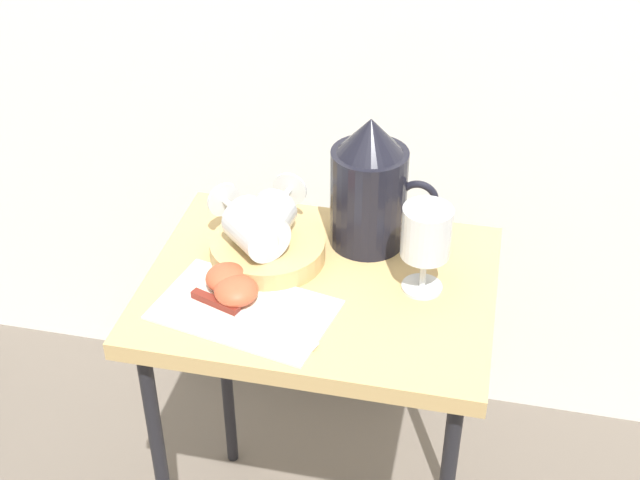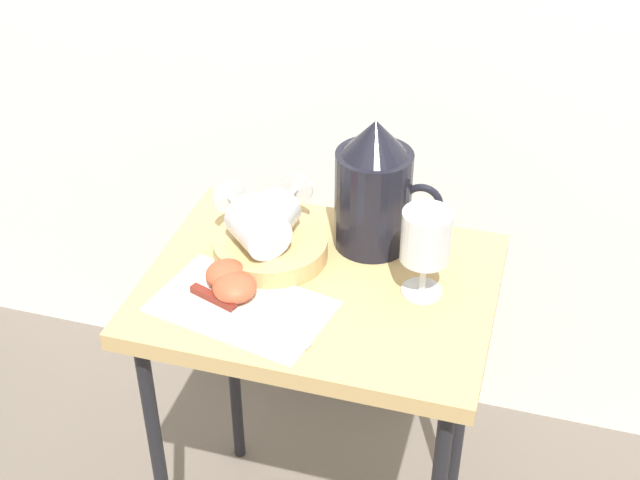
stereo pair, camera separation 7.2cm
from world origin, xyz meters
name	(u,v)px [view 1 (the left image)]	position (x,y,z in m)	size (l,w,h in m)	color
table	(320,316)	(0.00, 0.00, 0.59)	(0.55, 0.42, 0.67)	tan
linen_napkin	(244,310)	(-0.10, -0.10, 0.67)	(0.26, 0.16, 0.00)	silver
basket_tray	(268,249)	(-0.10, 0.04, 0.68)	(0.19, 0.19, 0.04)	tan
pitcher	(369,194)	(0.05, 0.13, 0.76)	(0.18, 0.13, 0.23)	black
wine_glass_upright	(426,237)	(0.16, 0.02, 0.76)	(0.08, 0.08, 0.15)	silver
wine_glass_tipped_near	(268,220)	(-0.10, 0.05, 0.74)	(0.08, 0.16, 0.07)	silver
wine_glass_tipped_far	(255,228)	(-0.11, 0.02, 0.74)	(0.16, 0.15, 0.08)	silver
apple_half_left	(227,278)	(-0.14, -0.05, 0.69)	(0.07, 0.07, 0.04)	#C15133
apple_half_right	(236,291)	(-0.11, -0.08, 0.69)	(0.07, 0.07, 0.04)	#C15133
knife	(234,311)	(-0.11, -0.11, 0.67)	(0.22, 0.09, 0.01)	silver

